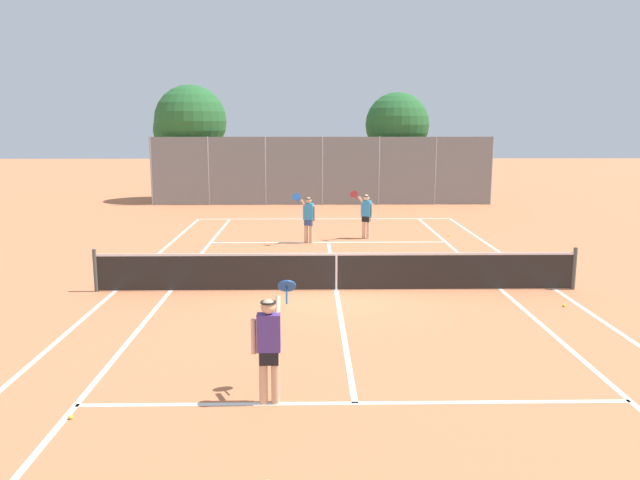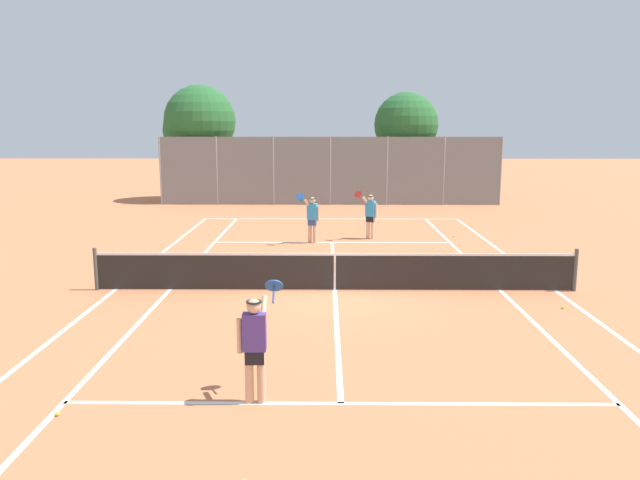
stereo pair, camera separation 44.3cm
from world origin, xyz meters
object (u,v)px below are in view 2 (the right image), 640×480
object	(u,v)px
player_near_side	(255,343)
tree_behind_left	(197,124)
loose_tennis_ball_2	(488,279)
loose_tennis_ball_4	(563,307)
player_far_left	(312,217)
loose_tennis_ball_3	(454,236)
tree_behind_right	(406,126)
loose_tennis_ball_5	(58,414)
tennis_net	(335,271)
player_far_right	(370,213)

from	to	relation	value
player_near_side	tree_behind_left	distance (m)	25.89
loose_tennis_ball_2	loose_tennis_ball_4	bearing A→B (deg)	-68.84
player_far_left	player_near_side	bearing A→B (deg)	-92.56
tree_behind_left	loose_tennis_ball_3	bearing A→B (deg)	-43.82
tree_behind_right	player_near_side	bearing A→B (deg)	-102.02
loose_tennis_ball_3	loose_tennis_ball_4	xyz separation A→B (m)	(0.62, -9.08, 0.00)
loose_tennis_ball_3	loose_tennis_ball_5	world-z (taller)	same
tree_behind_left	tree_behind_right	bearing A→B (deg)	-0.05
tennis_net	loose_tennis_ball_4	size ratio (longest dim) A/B	181.82
loose_tennis_ball_4	tree_behind_left	xyz separation A→B (m)	(-12.21, 20.20, 4.05)
player_far_left	loose_tennis_ball_5	bearing A→B (deg)	-104.25
player_near_side	tree_behind_right	world-z (taller)	tree_behind_right
tree_behind_left	loose_tennis_ball_2	bearing A→B (deg)	-57.51
player_far_right	tree_behind_left	bearing A→B (deg)	126.26
player_far_left	player_far_right	bearing A→B (deg)	20.98
loose_tennis_ball_5	tree_behind_left	distance (m)	26.01
player_far_left	loose_tennis_ball_5	world-z (taller)	player_far_left
player_far_right	loose_tennis_ball_5	distance (m)	14.99
loose_tennis_ball_4	tree_behind_left	distance (m)	23.95
player_far_left	tree_behind_left	bearing A→B (deg)	117.39
tennis_net	player_near_side	distance (m)	6.49
loose_tennis_ball_4	tree_behind_left	bearing A→B (deg)	121.16
loose_tennis_ball_4	player_far_right	bearing A→B (deg)	113.38
loose_tennis_ball_2	tree_behind_right	bearing A→B (deg)	90.14
loose_tennis_ball_5	player_far_right	bearing A→B (deg)	68.79
tree_behind_right	player_far_right	bearing A→B (deg)	-103.10
loose_tennis_ball_2	loose_tennis_ball_4	xyz separation A→B (m)	(1.01, -2.60, 0.00)
tree_behind_right	loose_tennis_ball_3	bearing A→B (deg)	-87.80
player_near_side	loose_tennis_ball_4	distance (m)	8.05
tree_behind_right	loose_tennis_ball_4	bearing A→B (deg)	-87.02
tree_behind_left	tree_behind_right	size ratio (longest dim) A/B	1.07
tennis_net	tree_behind_left	xyz separation A→B (m)	(-7.10, 18.68, 3.58)
loose_tennis_ball_4	tree_behind_right	xyz separation A→B (m)	(-1.05, 20.19, 3.95)
tennis_net	player_far_right	distance (m)	7.27
loose_tennis_ball_5	tree_behind_right	world-z (taller)	tree_behind_right
tennis_net	tree_behind_right	xyz separation A→B (m)	(4.06, 18.67, 3.47)
player_far_left	loose_tennis_ball_3	distance (m)	5.41
loose_tennis_ball_2	tree_behind_right	world-z (taller)	tree_behind_right
player_far_left	tree_behind_right	bearing A→B (deg)	68.91
player_near_side	tree_behind_left	world-z (taller)	tree_behind_left
tree_behind_left	loose_tennis_ball_5	bearing A→B (deg)	-83.16
loose_tennis_ball_2	tree_behind_left	size ratio (longest dim) A/B	0.01
player_near_side	player_far_left	bearing A→B (deg)	87.44
player_near_side	tree_behind_right	xyz separation A→B (m)	(5.33, 25.02, 3.05)
loose_tennis_ball_2	loose_tennis_ball_3	world-z (taller)	same
loose_tennis_ball_2	loose_tennis_ball_3	xyz separation A→B (m)	(0.38, 6.47, 0.00)
player_near_side	loose_tennis_ball_4	world-z (taller)	player_near_side
tennis_net	tree_behind_left	distance (m)	20.30
tennis_net	loose_tennis_ball_3	xyz separation A→B (m)	(4.49, 7.56, -0.48)
loose_tennis_ball_2	player_near_side	bearing A→B (deg)	-125.84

